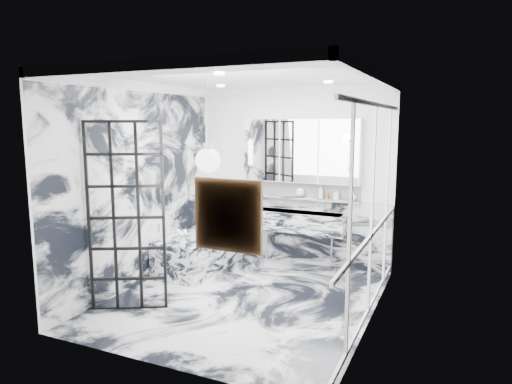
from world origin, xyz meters
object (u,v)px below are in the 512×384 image
at_px(crittall_door, 126,218).
at_px(mirror_cabinet, 300,151).
at_px(bathtub, 201,250).
at_px(trough_sink, 296,221).

height_order(crittall_door, mirror_cabinet, mirror_cabinet).
bearing_deg(mirror_cabinet, bathtub, -147.94).
xyz_separation_m(mirror_cabinet, bathtub, (-1.32, -0.83, -1.54)).
relative_size(crittall_door, trough_sink, 1.42).
relative_size(crittall_door, bathtub, 1.38).
distance_m(trough_sink, bathtub, 1.55).
xyz_separation_m(crittall_door, mirror_cabinet, (1.30, 2.57, 0.68)).
xyz_separation_m(crittall_door, trough_sink, (1.30, 2.40, -0.41)).
relative_size(trough_sink, mirror_cabinet, 0.84).
bearing_deg(mirror_cabinet, trough_sink, -90.00).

